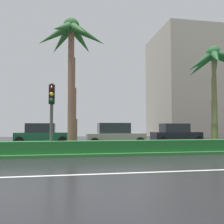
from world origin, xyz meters
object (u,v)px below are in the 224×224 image
palm_tree_centre_left (71,48)px  car_in_traffic_second (42,134)px  car_in_traffic_fourth (175,134)px  car_in_traffic_third (115,135)px  traffic_signal_median_right (52,105)px  palm_tree_centre (215,66)px

palm_tree_centre_left → car_in_traffic_second: 9.10m
palm_tree_centre_left → car_in_traffic_fourth: size_ratio=1.73×
car_in_traffic_second → car_in_traffic_fourth: bearing=-1.8°
palm_tree_centre_left → car_in_traffic_third: bearing=52.6°
car_in_traffic_second → car_in_traffic_third: same height
traffic_signal_median_right → car_in_traffic_fourth: (10.23, 7.96, -1.71)m
car_in_traffic_fourth → car_in_traffic_second: bearing=178.2°
palm_tree_centre_left → palm_tree_centre: 8.94m
traffic_signal_median_right → car_in_traffic_second: size_ratio=0.81×
traffic_signal_median_right → car_in_traffic_second: traffic_signal_median_right is taller
car_in_traffic_third → car_in_traffic_fourth: size_ratio=1.00×
traffic_signal_median_right → car_in_traffic_third: traffic_signal_median_right is taller
car_in_traffic_third → palm_tree_centre_left: bearing=-127.4°
traffic_signal_median_right → palm_tree_centre: bearing=7.5°
car_in_traffic_third → car_in_traffic_fourth: bearing=23.0°
palm_tree_centre_left → traffic_signal_median_right: 3.64m
palm_tree_centre → car_in_traffic_second: size_ratio=1.49×
palm_tree_centre_left → palm_tree_centre: size_ratio=1.17×
palm_tree_centre_left → traffic_signal_median_right: size_ratio=2.15×
traffic_signal_median_right → palm_tree_centre_left: bearing=49.9°
palm_tree_centre_left → traffic_signal_median_right: palm_tree_centre_left is taller
palm_tree_centre_left → car_in_traffic_second: palm_tree_centre_left is taller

